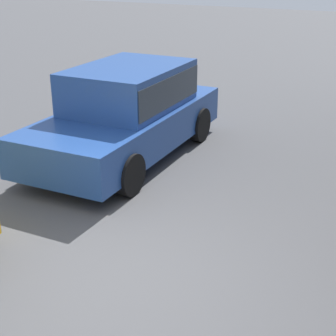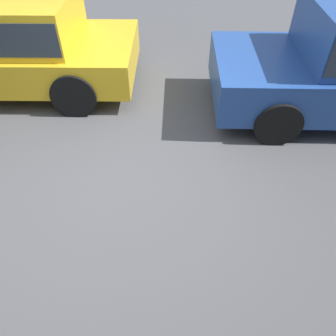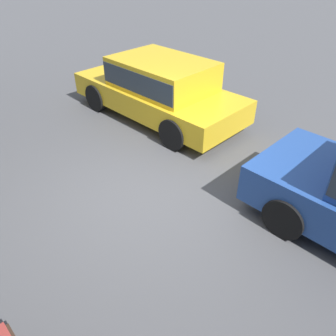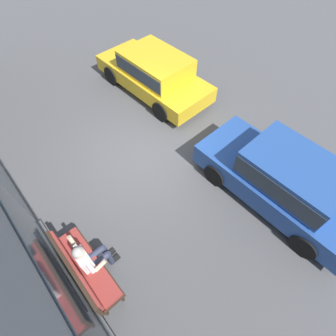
% 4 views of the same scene
% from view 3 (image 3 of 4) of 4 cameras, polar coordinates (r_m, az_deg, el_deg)
% --- Properties ---
extents(ground_plane, '(60.00, 60.00, 0.00)m').
position_cam_3_polar(ground_plane, '(5.54, -4.42, -5.09)').
color(ground_plane, '#4C4C4F').
extents(parked_car_mid, '(4.34, 1.98, 1.41)m').
position_cam_3_polar(parked_car_mid, '(7.79, -1.50, 14.01)').
color(parked_car_mid, gold).
rests_on(parked_car_mid, ground_plane).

